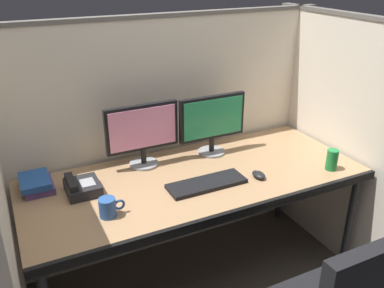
# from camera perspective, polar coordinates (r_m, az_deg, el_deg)

# --- Properties ---
(cubicle_partition_rear) EXTENTS (2.21, 0.06, 1.57)m
(cubicle_partition_rear) POSITION_cam_1_polar(r_m,az_deg,el_deg) (2.66, -3.74, 0.59)
(cubicle_partition_rear) COLOR beige
(cubicle_partition_rear) RESTS_ON ground
(cubicle_partition_left) EXTENTS (0.06, 1.41, 1.57)m
(cubicle_partition_left) POSITION_cam_1_polar(r_m,az_deg,el_deg) (2.02, -24.62, -10.10)
(cubicle_partition_left) COLOR beige
(cubicle_partition_left) RESTS_ON ground
(cubicle_partition_right) EXTENTS (0.06, 1.41, 1.57)m
(cubicle_partition_right) POSITION_cam_1_polar(r_m,az_deg,el_deg) (2.77, 20.24, 0.11)
(cubicle_partition_right) COLOR beige
(cubicle_partition_right) RESTS_ON ground
(desk) EXTENTS (1.90, 0.80, 0.74)m
(desk) POSITION_cam_1_polar(r_m,az_deg,el_deg) (2.33, 0.68, -5.72)
(desk) COLOR #997551
(desk) RESTS_ON ground
(monitor_left) EXTENTS (0.43, 0.17, 0.37)m
(monitor_left) POSITION_cam_1_polar(r_m,az_deg,el_deg) (2.37, -6.89, 1.76)
(monitor_left) COLOR gray
(monitor_left) RESTS_ON desk
(monitor_right) EXTENTS (0.43, 0.17, 0.37)m
(monitor_right) POSITION_cam_1_polar(r_m,az_deg,el_deg) (2.51, 2.82, 3.22)
(monitor_right) COLOR gray
(monitor_right) RESTS_ON desk
(keyboard_main) EXTENTS (0.43, 0.15, 0.02)m
(keyboard_main) POSITION_cam_1_polar(r_m,az_deg,el_deg) (2.22, 2.04, -5.50)
(keyboard_main) COLOR black
(keyboard_main) RESTS_ON desk
(computer_mouse) EXTENTS (0.06, 0.10, 0.04)m
(computer_mouse) POSITION_cam_1_polar(r_m,az_deg,el_deg) (2.33, 9.22, -4.23)
(computer_mouse) COLOR black
(computer_mouse) RESTS_ON desk
(book_stack) EXTENTS (0.16, 0.21, 0.07)m
(book_stack) POSITION_cam_1_polar(r_m,az_deg,el_deg) (2.32, -20.71, -5.14)
(book_stack) COLOR #4C3366
(book_stack) RESTS_ON desk
(soda_can) EXTENTS (0.07, 0.07, 0.12)m
(soda_can) POSITION_cam_1_polar(r_m,az_deg,el_deg) (2.50, 18.80, -2.08)
(soda_can) COLOR #197233
(soda_can) RESTS_ON desk
(coffee_mug) EXTENTS (0.13, 0.08, 0.09)m
(coffee_mug) POSITION_cam_1_polar(r_m,az_deg,el_deg) (2.00, -11.53, -8.60)
(coffee_mug) COLOR #264C8C
(coffee_mug) RESTS_ON desk
(desk_phone) EXTENTS (0.17, 0.19, 0.09)m
(desk_phone) POSITION_cam_1_polar(r_m,az_deg,el_deg) (2.22, -15.03, -5.75)
(desk_phone) COLOR black
(desk_phone) RESTS_ON desk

